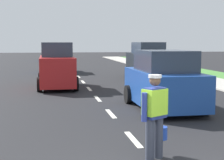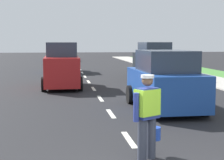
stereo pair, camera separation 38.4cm
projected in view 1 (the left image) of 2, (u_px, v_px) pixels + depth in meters
ground_plane at (75, 72)px, 26.17m from camera, size 96.00×96.00×0.00m
lane_center_line at (71, 68)px, 30.28m from camera, size 0.14×46.40×0.01m
road_worker at (155, 112)px, 6.84m from camera, size 0.64×0.60×1.67m
car_oncoming_lead at (57, 67)px, 17.38m from camera, size 1.90×3.95×2.26m
car_outgoing_ahead at (164, 82)px, 11.94m from camera, size 2.08×4.03×2.01m
car_oncoming_second at (54, 59)px, 26.34m from camera, size 1.94×4.00×2.20m
car_oncoming_third at (50, 53)px, 42.07m from camera, size 1.88×4.39×2.04m
car_parked_far at (147, 62)px, 21.83m from camera, size 2.00×4.38×2.26m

